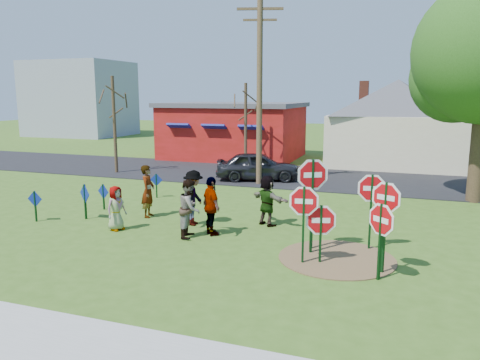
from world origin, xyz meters
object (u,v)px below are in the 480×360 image
(person_b, at_px, (148,191))
(stop_sign_c, at_px, (386,207))
(stop_sign_d, at_px, (372,194))
(person_a, at_px, (116,208))
(utility_pole, at_px, (260,88))
(stop_sign_a, at_px, (304,208))
(stop_sign_b, at_px, (313,181))
(suv, at_px, (258,166))

(person_b, bearing_deg, stop_sign_c, -122.44)
(stop_sign_d, relative_size, person_a, 1.58)
(person_a, relative_size, person_b, 0.78)
(person_a, distance_m, utility_pole, 10.35)
(stop_sign_c, height_order, stop_sign_d, stop_sign_c)
(stop_sign_a, relative_size, person_b, 1.16)
(stop_sign_b, height_order, stop_sign_c, stop_sign_b)
(person_a, height_order, utility_pole, utility_pole)
(person_b, relative_size, suv, 0.45)
(person_a, bearing_deg, stop_sign_d, -68.84)
(person_a, bearing_deg, utility_pole, 3.17)
(suv, bearing_deg, stop_sign_c, -165.88)
(suv, bearing_deg, stop_sign_b, -171.52)
(stop_sign_a, distance_m, suv, 12.30)
(stop_sign_b, height_order, suv, stop_sign_b)
(stop_sign_c, distance_m, person_a, 8.68)
(stop_sign_b, bearing_deg, person_a, 173.37)
(stop_sign_a, bearing_deg, suv, 104.97)
(stop_sign_b, height_order, person_b, stop_sign_b)
(stop_sign_c, height_order, person_b, stop_sign_c)
(stop_sign_a, relative_size, stop_sign_d, 0.95)
(stop_sign_b, distance_m, person_a, 6.63)
(stop_sign_a, distance_m, stop_sign_c, 2.06)
(stop_sign_d, height_order, utility_pole, utility_pole)
(stop_sign_d, distance_m, suv, 11.49)
(stop_sign_d, distance_m, person_b, 8.09)
(person_b, bearing_deg, stop_sign_a, -127.71)
(stop_sign_a, xyz_separation_m, stop_sign_b, (0.00, 1.25, 0.49))
(stop_sign_b, distance_m, suv, 11.20)
(stop_sign_c, height_order, person_a, stop_sign_c)
(stop_sign_d, distance_m, person_a, 8.19)
(person_b, bearing_deg, stop_sign_d, -111.24)
(stop_sign_a, bearing_deg, stop_sign_d, 40.34)
(stop_sign_b, distance_m, stop_sign_d, 1.71)
(stop_sign_a, bearing_deg, person_a, 163.06)
(stop_sign_a, bearing_deg, utility_pole, 105.21)
(stop_sign_c, bearing_deg, stop_sign_a, -155.43)
(person_b, distance_m, suv, 8.57)
(stop_sign_d, height_order, person_b, stop_sign_d)
(stop_sign_d, bearing_deg, stop_sign_b, -170.80)
(stop_sign_d, height_order, person_a, stop_sign_d)
(stop_sign_c, relative_size, person_b, 1.29)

